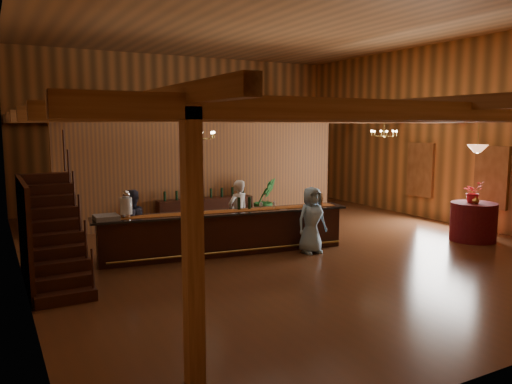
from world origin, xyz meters
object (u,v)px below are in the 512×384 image
raffle_drum (316,199)px  staff_second (131,224)px  tasting_bar (225,232)px  backbar_shelf (206,212)px  chandelier_right (384,133)px  floor_plant (265,200)px  bartender (238,213)px  chandelier_left (199,135)px  guest (312,220)px  beverage_dispenser (126,205)px  pendant_lamp (478,149)px  round_table (473,222)px

raffle_drum → staff_second: 4.49m
tasting_bar → backbar_shelf: bearing=82.1°
backbar_shelf → chandelier_right: 5.94m
tasting_bar → backbar_shelf: (0.91, 3.37, -0.10)m
backbar_shelf → floor_plant: floor_plant is taller
bartender → floor_plant: (2.14, 2.40, -0.14)m
chandelier_left → guest: size_ratio=0.51×
bartender → chandelier_left: bearing=-46.3°
tasting_bar → chandelier_left: 2.52m
beverage_dispenser → pendant_lamp: pendant_lamp is taller
tasting_bar → floor_plant: floor_plant is taller
chandelier_right → pendant_lamp: same height
tasting_bar → chandelier_right: size_ratio=7.59×
pendant_lamp → tasting_bar: bearing=163.6°
tasting_bar → chandelier_left: size_ratio=7.59×
round_table → staff_second: staff_second is taller
beverage_dispenser → staff_second: (0.18, 0.32, -0.51)m
beverage_dispenser → staff_second: beverage_dispenser is taller
tasting_bar → pendant_lamp: size_ratio=6.75×
backbar_shelf → round_table: (5.36, -5.21, 0.09)m
staff_second → guest: 4.15m
tasting_bar → bartender: size_ratio=3.68×
chandelier_left → floor_plant: (2.95, 1.92, -2.08)m
backbar_shelf → guest: guest is taller
beverage_dispenser → raffle_drum: 4.58m
round_table → floor_plant: floor_plant is taller
backbar_shelf → floor_plant: (1.87, -0.34, 0.27)m
tasting_bar → staff_second: bearing=169.5°
raffle_drum → staff_second: staff_second is taller
chandelier_left → pendant_lamp: 7.09m
backbar_shelf → guest: 4.36m
raffle_drum → bartender: size_ratio=0.21×
backbar_shelf → staff_second: bearing=-135.0°
backbar_shelf → chandelier_right: (5.03, -2.12, 2.35)m
pendant_lamp → bartender: bearing=156.2°
chandelier_right → floor_plant: 4.17m
staff_second → guest: guest is taller
backbar_shelf → staff_second: size_ratio=1.87×
pendant_lamp → bartender: (-5.62, 2.47, -1.58)m
pendant_lamp → staff_second: bearing=163.2°
backbar_shelf → beverage_dispenser: bearing=-133.5°
bartender → round_table: bearing=140.6°
beverage_dispenser → guest: (4.03, -1.21, -0.50)m
bartender → staff_second: 2.68m
pendant_lamp → staff_second: pendant_lamp is taller
guest → beverage_dispenser: bearing=162.5°
tasting_bar → pendant_lamp: pendant_lamp is taller
floor_plant → chandelier_right: bearing=-29.4°
chandelier_right → pendant_lamp: bearing=-84.0°
round_table → pendant_lamp: size_ratio=1.28×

